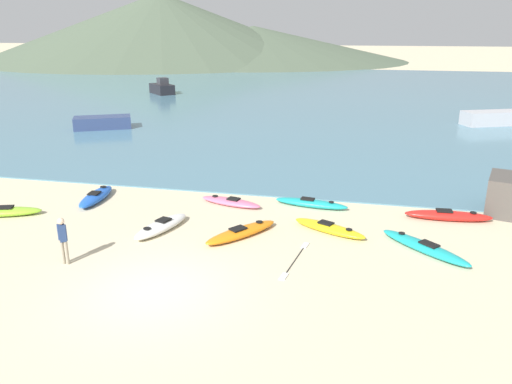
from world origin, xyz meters
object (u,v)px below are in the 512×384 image
Objects in this scene: moored_boat_0 at (103,122)px; loose_paddle at (295,260)px; kayak_on_sand_3 at (161,226)px; kayak_on_sand_6 at (96,196)px; kayak_on_sand_2 at (231,202)px; kayak_on_sand_5 at (448,216)px; kayak_on_sand_8 at (311,203)px; kayak_on_sand_4 at (329,228)px; kayak_on_sand_0 at (424,247)px; kayak_on_sand_1 at (2,212)px; kayak_on_sand_7 at (241,232)px; person_near_foreground at (63,238)px; moored_boat_1 at (162,88)px; moored_boat_2 at (495,118)px.

loose_paddle is (16.52, -18.04, -0.47)m from moored_boat_0.
kayak_on_sand_3 is 0.99× the size of kayak_on_sand_6.
kayak_on_sand_5 is at bearing 1.23° from kayak_on_sand_2.
moored_boat_0 is (-16.44, 13.04, 0.33)m from kayak_on_sand_8.
kayak_on_sand_2 is 0.98× the size of kayak_on_sand_4.
kayak_on_sand_0 is 15.64m from kayak_on_sand_1.
kayak_on_sand_4 is at bearing 19.43° from kayak_on_sand_7.
moored_boat_0 is at bearing 141.23° from kayak_on_sand_0.
kayak_on_sand_6 reaches higher than kayak_on_sand_7.
kayak_on_sand_8 is at bearing 90.87° from loose_paddle.
kayak_on_sand_4 is at bearing 29.02° from person_near_foreground.
kayak_on_sand_2 is 0.96× the size of kayak_on_sand_7.
kayak_on_sand_4 is at bearing 5.14° from kayak_on_sand_1.
kayak_on_sand_6 is 1.03× the size of loose_paddle.
kayak_on_sand_5 reaches higher than kayak_on_sand_4.
kayak_on_sand_7 is 40.12m from moored_boat_1.
kayak_on_sand_0 is at bearing -9.87° from kayak_on_sand_6.
moored_boat_1 reaches higher than kayak_on_sand_0.
moored_boat_2 is (27.70, 7.61, 0.08)m from moored_boat_0.
kayak_on_sand_0 is 0.91× the size of kayak_on_sand_5.
kayak_on_sand_8 is (-4.08, 3.44, -0.00)m from kayak_on_sand_0.
kayak_on_sand_1 reaches higher than kayak_on_sand_4.
kayak_on_sand_7 is at bearing -63.43° from moored_boat_1.
kayak_on_sand_3 is at bearing -31.86° from kayak_on_sand_6.
kayak_on_sand_0 is at bearing 0.58° from kayak_on_sand_1.
moored_boat_0 is (-21.67, 13.35, 0.31)m from kayak_on_sand_5.
kayak_on_sand_0 is 0.95× the size of kayak_on_sand_8.
person_near_foreground reaches higher than moored_boat_2.
kayak_on_sand_6 is at bearing 148.14° from kayak_on_sand_3.
kayak_on_sand_6 is at bearing 42.81° from kayak_on_sand_1.
kayak_on_sand_3 is 20.25m from moored_boat_0.
kayak_on_sand_2 is at bearing 20.49° from kayak_on_sand_1.
kayak_on_sand_5 is at bearing -31.64° from moored_boat_0.
kayak_on_sand_4 is (-3.15, 0.96, -0.01)m from kayak_on_sand_0.
kayak_on_sand_0 is 13.22m from kayak_on_sand_6.
kayak_on_sand_7 reaches higher than kayak_on_sand_4.
kayak_on_sand_2 is 3.59m from kayak_on_sand_3.
kayak_on_sand_6 is (-13.02, 2.27, 0.02)m from kayak_on_sand_0.
kayak_on_sand_2 is 0.77× the size of moored_boat_1.
kayak_on_sand_8 is 23.53m from moored_boat_2.
kayak_on_sand_0 is at bearing -56.09° from moored_boat_1.
kayak_on_sand_8 reaches higher than kayak_on_sand_4.
kayak_on_sand_3 is (-9.05, -0.20, 0.02)m from kayak_on_sand_0.
moored_boat_2 reaches higher than kayak_on_sand_5.
kayak_on_sand_6 is 0.93× the size of kayak_on_sand_8.
kayak_on_sand_5 is at bearing 28.20° from person_near_foreground.
loose_paddle is (0.08, -4.99, -0.14)m from kayak_on_sand_8.
person_near_foreground is at bearing -71.39° from moored_boat_1.
kayak_on_sand_5 is 0.64× the size of moored_boat_2.
kayak_on_sand_4 is 2.64m from kayak_on_sand_8.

